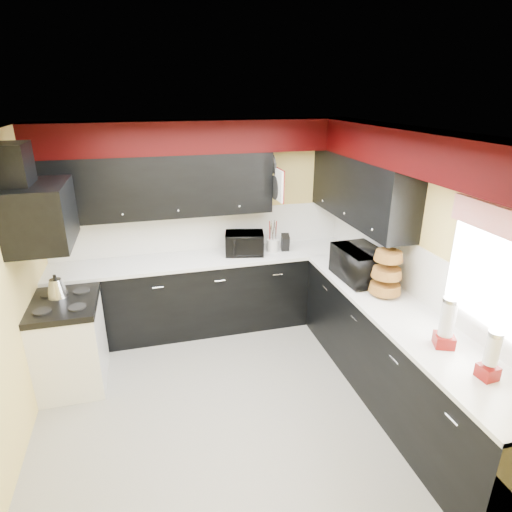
{
  "coord_description": "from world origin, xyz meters",
  "views": [
    {
      "loc": [
        -0.65,
        -3.25,
        2.8
      ],
      "look_at": [
        0.42,
        0.78,
        1.18
      ],
      "focal_mm": 30.0,
      "sensor_mm": 36.0,
      "label": 1
    }
  ],
  "objects_px": {
    "knife_block": "(285,243)",
    "kettle": "(57,288)",
    "utensil_crock": "(273,245)",
    "toaster_oven": "(245,243)",
    "microwave": "(360,264)"
  },
  "relations": [
    {
      "from": "toaster_oven",
      "to": "knife_block",
      "type": "height_order",
      "value": "toaster_oven"
    },
    {
      "from": "kettle",
      "to": "knife_block",
      "type": "bearing_deg",
      "value": 13.12
    },
    {
      "from": "microwave",
      "to": "kettle",
      "type": "relative_size",
      "value": 3.03
    },
    {
      "from": "utensil_crock",
      "to": "toaster_oven",
      "type": "bearing_deg",
      "value": 179.78
    },
    {
      "from": "knife_block",
      "to": "kettle",
      "type": "distance_m",
      "value": 2.61
    },
    {
      "from": "kettle",
      "to": "toaster_oven",
      "type": "bearing_deg",
      "value": 16.86
    },
    {
      "from": "toaster_oven",
      "to": "kettle",
      "type": "height_order",
      "value": "toaster_oven"
    },
    {
      "from": "toaster_oven",
      "to": "kettle",
      "type": "bearing_deg",
      "value": -150.41
    },
    {
      "from": "toaster_oven",
      "to": "microwave",
      "type": "height_order",
      "value": "microwave"
    },
    {
      "from": "toaster_oven",
      "to": "kettle",
      "type": "distance_m",
      "value": 2.12
    },
    {
      "from": "utensil_crock",
      "to": "kettle",
      "type": "relative_size",
      "value": 0.78
    },
    {
      "from": "toaster_oven",
      "to": "microwave",
      "type": "distance_m",
      "value": 1.44
    },
    {
      "from": "knife_block",
      "to": "kettle",
      "type": "height_order",
      "value": "knife_block"
    },
    {
      "from": "microwave",
      "to": "utensil_crock",
      "type": "relative_size",
      "value": 3.88
    },
    {
      "from": "kettle",
      "to": "utensil_crock",
      "type": "bearing_deg",
      "value": 14.43
    }
  ]
}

